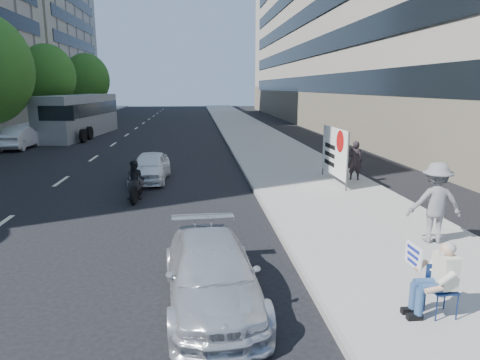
{
  "coord_description": "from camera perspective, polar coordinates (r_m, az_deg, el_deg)",
  "views": [
    {
      "loc": [
        -0.73,
        -10.48,
        3.94
      ],
      "look_at": [
        0.45,
        0.96,
        1.43
      ],
      "focal_mm": 32.0,
      "sensor_mm": 36.0,
      "label": 1
    }
  ],
  "objects": [
    {
      "name": "seated_protester",
      "position": [
        8.0,
        24.72,
        -11.42
      ],
      "size": [
        0.83,
        1.11,
        1.31
      ],
      "color": "navy",
      "rests_on": "near_sidewalk"
    },
    {
      "name": "jogger",
      "position": [
        11.56,
        24.6,
        -2.77
      ],
      "size": [
        1.4,
        0.94,
        2.01
      ],
      "primitive_type": "imported",
      "rotation": [
        0.0,
        0.0,
        2.98
      ],
      "color": "slate",
      "rests_on": "near_sidewalk"
    },
    {
      "name": "parked_sedan",
      "position": [
        8.04,
        -3.81,
        -12.32
      ],
      "size": [
        1.93,
        4.18,
        1.18
      ],
      "primitive_type": "imported",
      "rotation": [
        0.0,
        0.0,
        0.07
      ],
      "color": "silver",
      "rests_on": "ground"
    },
    {
      "name": "far_bldg_north",
      "position": [
        78.81,
        -29.23,
        18.17
      ],
      "size": [
        22.0,
        28.0,
        28.0
      ],
      "primitive_type": "cube",
      "color": "tan",
      "rests_on": "ground"
    },
    {
      "name": "tree_far_d",
      "position": [
        42.52,
        -24.27,
        12.54
      ],
      "size": [
        4.8,
        4.8,
        7.65
      ],
      "color": "#382616",
      "rests_on": "ground"
    },
    {
      "name": "pedestrian_woman",
      "position": [
        18.32,
        15.08,
        2.54
      ],
      "size": [
        0.7,
        0.6,
        1.63
      ],
      "primitive_type": "imported",
      "rotation": [
        0.0,
        0.0,
        2.72
      ],
      "color": "black",
      "rests_on": "near_sidewalk"
    },
    {
      "name": "protest_banner",
      "position": [
        17.57,
        12.47,
        3.72
      ],
      "size": [
        0.08,
        3.06,
        2.2
      ],
      "color": "#4C4C4C",
      "rests_on": "near_sidewalk"
    },
    {
      "name": "white_sedan_mid",
      "position": [
        31.35,
        -27.36,
        5.04
      ],
      "size": [
        1.52,
        4.34,
        1.43
      ],
      "primitive_type": "imported",
      "rotation": [
        0.0,
        0.0,
        3.14
      ],
      "color": "silver",
      "rests_on": "ground"
    },
    {
      "name": "tree_far_e",
      "position": [
        56.01,
        -19.77,
        12.48
      ],
      "size": [
        5.4,
        5.4,
        7.89
      ],
      "color": "#382616",
      "rests_on": "ground"
    },
    {
      "name": "near_sidewalk",
      "position": [
        31.09,
        2.91,
        5.16
      ],
      "size": [
        5.0,
        120.0,
        0.15
      ],
      "primitive_type": "cube",
      "color": "#9B9891",
      "rests_on": "ground"
    },
    {
      "name": "motorcycle",
      "position": [
        15.58,
        -13.73,
        -0.28
      ],
      "size": [
        0.76,
        2.05,
        1.42
      ],
      "rotation": [
        0.0,
        0.0,
        -0.13
      ],
      "color": "black",
      "rests_on": "ground"
    },
    {
      "name": "ground",
      "position": [
        11.22,
        -1.81,
        -8.25
      ],
      "size": [
        160.0,
        160.0,
        0.0
      ],
      "primitive_type": "plane",
      "color": "black",
      "rests_on": "ground"
    },
    {
      "name": "bus",
      "position": [
        37.35,
        -20.54,
        8.01
      ],
      "size": [
        3.82,
        12.28,
        3.3
      ],
      "rotation": [
        0.0,
        0.0,
        -0.11
      ],
      "color": "gray",
      "rests_on": "ground"
    },
    {
      "name": "white_sedan_near",
      "position": [
        18.57,
        -11.89,
        1.74
      ],
      "size": [
        1.63,
        3.69,
        1.23
      ],
      "primitive_type": "imported",
      "rotation": [
        0.0,
        0.0,
        -0.05
      ],
      "color": "white",
      "rests_on": "ground"
    },
    {
      "name": "near_building",
      "position": [
        46.43,
        17.63,
        19.27
      ],
      "size": [
        14.0,
        70.0,
        20.0
      ],
      "primitive_type": "cube",
      "color": "gray",
      "rests_on": "ground"
    }
  ]
}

